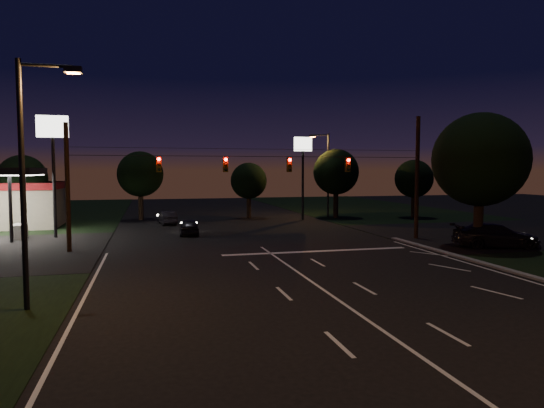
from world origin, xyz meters
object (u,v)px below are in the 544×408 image
object	(u,v)px
car_cross	(496,236)
car_oncoming_b	(167,218)
car_oncoming_a	(189,227)
utility_pole_right	(416,239)
tree_right_near	(479,161)

from	to	relation	value
car_cross	car_oncoming_b	bearing A→B (deg)	63.07
car_oncoming_a	car_oncoming_b	xyz separation A→B (m)	(-1.41, 7.99, -0.02)
utility_pole_right	car_oncoming_b	xyz separation A→B (m)	(-17.54, 14.36, 0.61)
tree_right_near	car_cross	xyz separation A→B (m)	(1.34, -0.17, -4.89)
tree_right_near	utility_pole_right	bearing A→B (deg)	107.53
tree_right_near	car_cross	world-z (taller)	tree_right_near
tree_right_near	car_oncoming_a	xyz separation A→B (m)	(-17.66, 11.20, -5.04)
car_oncoming_b	car_cross	xyz separation A→B (m)	(20.40, -19.36, 0.18)
car_oncoming_a	car_oncoming_b	bearing A→B (deg)	-76.31
utility_pole_right	tree_right_near	world-z (taller)	tree_right_near
utility_pole_right	tree_right_near	distance (m)	7.61
utility_pole_right	tree_right_near	size ratio (longest dim) A/B	1.03
tree_right_near	car_oncoming_b	world-z (taller)	tree_right_near
utility_pole_right	car_cross	distance (m)	5.82
tree_right_near	car_oncoming_b	bearing A→B (deg)	134.81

